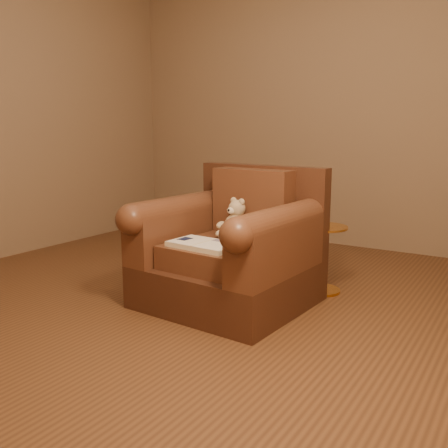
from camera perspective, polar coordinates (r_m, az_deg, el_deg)
The scene contains 6 objects.
floor at distance 3.61m, azimuth -3.83°, elevation -7.68°, with size 4.00×4.00×0.00m, color brown.
room at distance 3.47m, azimuth -4.21°, elevation 20.22°, with size 4.02×4.02×2.71m.
armchair at distance 3.31m, azimuth 0.91°, elevation -3.16°, with size 1.06×1.01×0.89m.
teddy_bear at distance 3.36m, azimuth 1.18°, elevation 0.24°, with size 0.19×0.23×0.27m.
guidebook at distance 3.08m, azimuth -2.33°, elevation -2.37°, with size 0.44×0.28×0.03m.
side_table at distance 3.60m, azimuth 11.14°, elevation -3.68°, with size 0.34×0.34×0.48m.
Camera 1 is at (2.02, -2.77, 1.15)m, focal length 40.00 mm.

